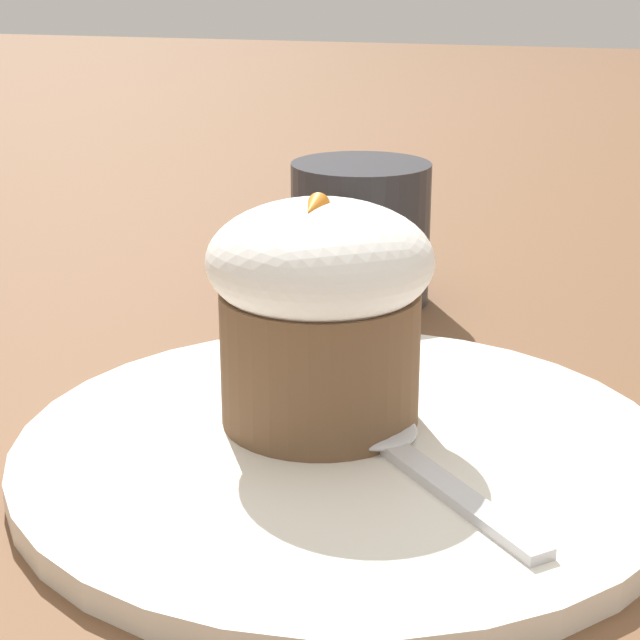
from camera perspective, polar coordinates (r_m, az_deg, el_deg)
name	(u,v)px	position (r m, az deg, el deg)	size (l,w,h in m)	color
ground_plane	(345,464)	(0.42, 1.32, -7.71)	(4.00, 4.00, 0.00)	brown
dessert_plate	(345,452)	(0.41, 1.33, -7.07)	(0.25, 0.25, 0.01)	white
carrot_cake	(320,307)	(0.41, 0.00, 0.69)	(0.09, 0.09, 0.09)	brown
spoon	(386,441)	(0.40, 3.56, -6.43)	(0.11, 0.11, 0.01)	silver
coffee_cup	(359,234)	(0.60, 2.11, 4.62)	(0.11, 0.08, 0.08)	#2D2D33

